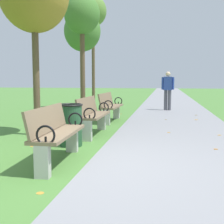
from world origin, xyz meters
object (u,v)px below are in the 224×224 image
Objects in this scene: tree_3 at (82,17)px; pedestrian_walking at (168,89)px; park_bench_3 at (110,106)px; tree_5 at (93,13)px; tree_4 at (82,32)px; trash_bin at (71,125)px; park_bench_1 at (56,133)px; park_bench_2 at (93,115)px.

tree_3 is 2.49× the size of pedestrian_walking.
tree_5 is (-1.55, 4.22, 3.77)m from park_bench_3.
trash_bin is (1.38, -5.86, -2.72)m from tree_4.
trash_bin is at bearing 96.91° from park_bench_1.
tree_4 reaches higher than trash_bin.
park_bench_2 is at bearing 90.00° from park_bench_1.
tree_4 reaches higher than park_bench_1.
pedestrian_walking is (3.34, -0.55, -3.32)m from tree_5.
trash_bin is at bearing -76.75° from tree_4.
park_bench_1 is at bearing -83.09° from trash_bin.
park_bench_1 is 1.00× the size of pedestrian_walking.
park_bench_3 is at bearing 90.00° from park_bench_2.
tree_4 reaches higher than park_bench_3.
park_bench_1 and park_bench_3 have the same top height.
park_bench_2 is at bearing 83.16° from trash_bin.
tree_5 is at bearing 110.15° from park_bench_3.
park_bench_3 is 0.40× the size of tree_3.
trash_bin is at bearing -105.11° from pedestrian_walking.
pedestrian_walking is at bearing -9.29° from tree_5.
tree_3 is at bearing -81.66° from tree_5.
pedestrian_walking is at bearing 21.81° from tree_4.
park_bench_1 is at bearing -102.05° from pedestrian_walking.
park_bench_3 is at bearing -69.85° from tree_5.
tree_5 reaches higher than tree_4.
tree_4 reaches higher than park_bench_2.
park_bench_3 is 0.41× the size of tree_4.
park_bench_2 is 0.32× the size of tree_5.
tree_5 is at bearing 90.68° from tree_4.
tree_5 reaches higher than tree_3.
tree_4 is 4.72× the size of trash_bin.
pedestrian_walking is 1.93× the size of trash_bin.
tree_3 is 4.79× the size of trash_bin.
trash_bin is at bearing -77.86° from tree_3.
park_bench_2 is 1.91× the size of trash_bin.
park_bench_3 is at bearing -21.75° from tree_3.
trash_bin is (-0.15, 1.22, -0.06)m from park_bench_1.
tree_3 reaches higher than park_bench_3.
park_bench_3 is 3.86m from tree_4.
park_bench_2 is at bearing -106.74° from pedestrian_walking.
tree_4 is 2.45× the size of pedestrian_walking.
trash_bin is (-0.15, -1.23, -0.06)m from park_bench_2.
tree_5 is 5.96× the size of trash_bin.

